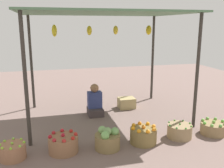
{
  "coord_description": "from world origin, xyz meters",
  "views": [
    {
      "loc": [
        -1.34,
        -5.73,
        2.19
      ],
      "look_at": [
        0.0,
        -0.63,
        0.95
      ],
      "focal_mm": 40.76,
      "sensor_mm": 36.0,
      "label": 1
    }
  ],
  "objects_px": {
    "basket_cabbages": "(107,140)",
    "basket_green_apples": "(213,128)",
    "vendor_person": "(95,103)",
    "basket_limes": "(13,151)",
    "basket_oranges": "(143,135)",
    "basket_green_chilies": "(180,131)",
    "basket_red_apples": "(63,144)",
    "wooden_crate_near_vendor": "(127,103)"
  },
  "relations": [
    {
      "from": "basket_limes",
      "to": "basket_red_apples",
      "type": "bearing_deg",
      "value": 1.33
    },
    {
      "from": "basket_cabbages",
      "to": "basket_green_apples",
      "type": "xyz_separation_m",
      "value": [
        2.25,
        0.07,
        -0.05
      ]
    },
    {
      "from": "basket_limes",
      "to": "basket_green_chilies",
      "type": "height_order",
      "value": "basket_limes"
    },
    {
      "from": "vendor_person",
      "to": "basket_green_chilies",
      "type": "height_order",
      "value": "vendor_person"
    },
    {
      "from": "basket_limes",
      "to": "wooden_crate_near_vendor",
      "type": "height_order",
      "value": "basket_limes"
    },
    {
      "from": "vendor_person",
      "to": "basket_green_chilies",
      "type": "distance_m",
      "value": 2.2
    },
    {
      "from": "vendor_person",
      "to": "basket_limes",
      "type": "distance_m",
      "value": 2.47
    },
    {
      "from": "vendor_person",
      "to": "basket_green_apples",
      "type": "bearing_deg",
      "value": -39.24
    },
    {
      "from": "basket_oranges",
      "to": "basket_green_chilies",
      "type": "distance_m",
      "value": 0.78
    },
    {
      "from": "basket_limes",
      "to": "wooden_crate_near_vendor",
      "type": "relative_size",
      "value": 1.0
    },
    {
      "from": "vendor_person",
      "to": "basket_green_apples",
      "type": "relative_size",
      "value": 1.54
    },
    {
      "from": "basket_cabbages",
      "to": "basket_oranges",
      "type": "distance_m",
      "value": 0.71
    },
    {
      "from": "basket_limes",
      "to": "wooden_crate_near_vendor",
      "type": "xyz_separation_m",
      "value": [
        2.65,
        2.05,
        0.01
      ]
    },
    {
      "from": "basket_oranges",
      "to": "basket_green_chilies",
      "type": "height_order",
      "value": "basket_oranges"
    },
    {
      "from": "basket_green_chilies",
      "to": "basket_green_apples",
      "type": "relative_size",
      "value": 0.95
    },
    {
      "from": "basket_limes",
      "to": "basket_oranges",
      "type": "xyz_separation_m",
      "value": [
        2.32,
        -0.01,
        0.02
      ]
    },
    {
      "from": "vendor_person",
      "to": "basket_cabbages",
      "type": "height_order",
      "value": "vendor_person"
    },
    {
      "from": "basket_red_apples",
      "to": "basket_green_apples",
      "type": "height_order",
      "value": "basket_red_apples"
    },
    {
      "from": "vendor_person",
      "to": "basket_green_chilies",
      "type": "relative_size",
      "value": 1.61
    },
    {
      "from": "basket_red_apples",
      "to": "basket_green_chilies",
      "type": "relative_size",
      "value": 1.08
    },
    {
      "from": "basket_oranges",
      "to": "wooden_crate_near_vendor",
      "type": "distance_m",
      "value": 2.08
    },
    {
      "from": "basket_green_apples",
      "to": "vendor_person",
      "type": "bearing_deg",
      "value": 140.76
    },
    {
      "from": "vendor_person",
      "to": "basket_green_apples",
      "type": "xyz_separation_m",
      "value": [
        2.12,
        -1.73,
        -0.18
      ]
    },
    {
      "from": "basket_oranges",
      "to": "vendor_person",
      "type": "bearing_deg",
      "value": 108.5
    },
    {
      "from": "wooden_crate_near_vendor",
      "to": "basket_oranges",
      "type": "bearing_deg",
      "value": -99.25
    },
    {
      "from": "basket_green_chilies",
      "to": "basket_green_apples",
      "type": "xyz_separation_m",
      "value": [
        0.75,
        -0.02,
        -0.01
      ]
    },
    {
      "from": "vendor_person",
      "to": "basket_red_apples",
      "type": "distance_m",
      "value": 1.95
    },
    {
      "from": "basket_green_chilies",
      "to": "basket_green_apples",
      "type": "bearing_deg",
      "value": -1.63
    },
    {
      "from": "basket_red_apples",
      "to": "basket_cabbages",
      "type": "relative_size",
      "value": 1.14
    },
    {
      "from": "basket_oranges",
      "to": "basket_green_apples",
      "type": "relative_size",
      "value": 0.99
    },
    {
      "from": "basket_oranges",
      "to": "basket_green_chilies",
      "type": "xyz_separation_m",
      "value": [
        0.78,
        0.04,
        -0.02
      ]
    },
    {
      "from": "basket_green_apples",
      "to": "basket_oranges",
      "type": "bearing_deg",
      "value": -179.32
    },
    {
      "from": "basket_cabbages",
      "to": "basket_oranges",
      "type": "xyz_separation_m",
      "value": [
        0.71,
        0.05,
        -0.02
      ]
    },
    {
      "from": "basket_limes",
      "to": "basket_green_apples",
      "type": "distance_m",
      "value": 3.86
    },
    {
      "from": "basket_oranges",
      "to": "basket_green_apples",
      "type": "distance_m",
      "value": 1.54
    },
    {
      "from": "basket_limes",
      "to": "basket_green_apples",
      "type": "xyz_separation_m",
      "value": [
        3.86,
        0.01,
        -0.01
      ]
    },
    {
      "from": "basket_cabbages",
      "to": "basket_green_apples",
      "type": "bearing_deg",
      "value": 1.83
    },
    {
      "from": "basket_limes",
      "to": "basket_green_apples",
      "type": "bearing_deg",
      "value": 0.18
    },
    {
      "from": "basket_limes",
      "to": "wooden_crate_near_vendor",
      "type": "distance_m",
      "value": 3.35
    },
    {
      "from": "basket_green_chilies",
      "to": "wooden_crate_near_vendor",
      "type": "relative_size",
      "value": 1.12
    },
    {
      "from": "basket_oranges",
      "to": "basket_green_chilies",
      "type": "relative_size",
      "value": 1.04
    },
    {
      "from": "vendor_person",
      "to": "basket_cabbages",
      "type": "bearing_deg",
      "value": -93.93
    }
  ]
}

